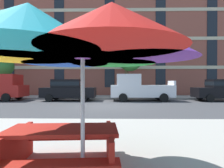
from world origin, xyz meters
TOP-DOWN VIEW (x-y plane):
  - ground_plane at (0.00, 0.00)m, footprint 120.00×120.00m
  - sidewalk_far at (0.00, 6.80)m, footprint 56.00×3.60m
  - apartment_building at (0.00, 14.99)m, footprint 39.61×12.08m
  - sedan_black at (-3.29, 3.70)m, footprint 4.40×1.98m
  - pickup_white at (2.59, 3.70)m, footprint 5.10×2.12m
  - sedan_black_midblock at (9.42, 3.70)m, footprint 4.40×1.98m
  - street_tree_left at (-10.55, 6.76)m, footprint 1.84×2.07m
  - street_tree_middle at (1.93, 6.49)m, footprint 2.66×2.90m
  - patio_umbrella at (0.18, -9.00)m, footprint 3.24×3.01m
  - picnic_table at (-0.23, -8.60)m, footprint 1.90×1.64m

SIDE VIEW (x-z plane):
  - ground_plane at x=0.00m, z-range 0.00..0.00m
  - sidewalk_far at x=0.00m, z-range 0.00..0.12m
  - picnic_table at x=-0.23m, z-range 0.10..0.87m
  - sedan_black at x=-3.29m, z-range 0.06..1.84m
  - sedan_black_midblock at x=9.42m, z-range 0.06..1.84m
  - pickup_white at x=2.59m, z-range -0.07..2.13m
  - patio_umbrella at x=0.18m, z-range 0.90..3.33m
  - street_tree_left at x=-10.55m, z-range 0.98..5.09m
  - street_tree_middle at x=1.93m, z-range 1.26..6.54m
  - apartment_building at x=0.00m, z-range 0.00..12.80m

